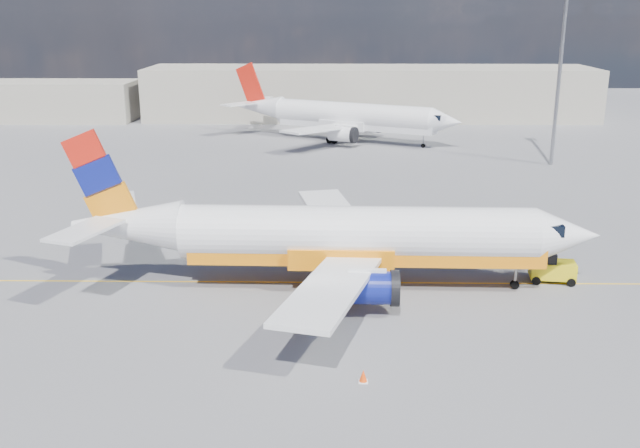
{
  "coord_description": "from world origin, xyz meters",
  "views": [
    {
      "loc": [
        -1.27,
        -39.64,
        16.84
      ],
      "look_at": [
        -1.89,
        4.38,
        3.5
      ],
      "focal_mm": 40.0,
      "sensor_mm": 36.0,
      "label": 1
    }
  ],
  "objects_px": {
    "gse_tug": "(551,268)",
    "second_jet": "(346,117)",
    "traffic_cone": "(363,376)",
    "main_jet": "(340,236)"
  },
  "relations": [
    {
      "from": "main_jet",
      "to": "second_jet",
      "type": "bearing_deg",
      "value": 89.7
    },
    {
      "from": "gse_tug",
      "to": "second_jet",
      "type": "bearing_deg",
      "value": 111.02
    },
    {
      "from": "second_jet",
      "to": "traffic_cone",
      "type": "relative_size",
      "value": 50.7
    },
    {
      "from": "second_jet",
      "to": "gse_tug",
      "type": "bearing_deg",
      "value": -51.46
    },
    {
      "from": "second_jet",
      "to": "gse_tug",
      "type": "distance_m",
      "value": 51.94
    },
    {
      "from": "main_jet",
      "to": "traffic_cone",
      "type": "bearing_deg",
      "value": -84.29
    },
    {
      "from": "second_jet",
      "to": "traffic_cone",
      "type": "xyz_separation_m",
      "value": [
        -0.46,
        -63.55,
        -2.96
      ]
    },
    {
      "from": "second_jet",
      "to": "traffic_cone",
      "type": "height_order",
      "value": "second_jet"
    },
    {
      "from": "second_jet",
      "to": "main_jet",
      "type": "bearing_deg",
      "value": -66.56
    },
    {
      "from": "main_jet",
      "to": "traffic_cone",
      "type": "height_order",
      "value": "main_jet"
    }
  ]
}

